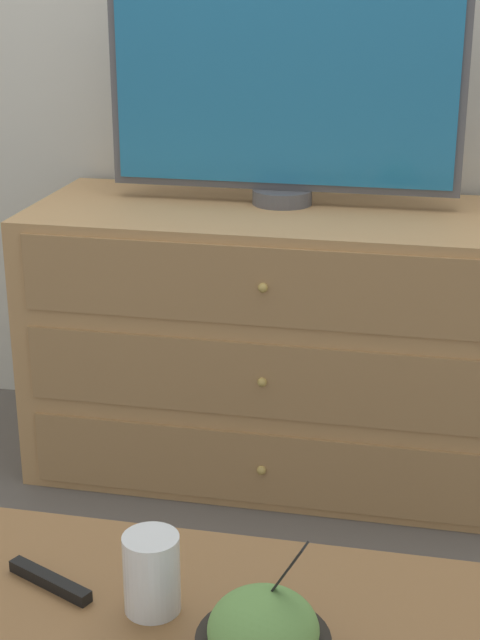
# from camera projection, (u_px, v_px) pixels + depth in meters

# --- Properties ---
(ground_plane) EXTENTS (12.00, 12.00, 0.00)m
(ground_plane) POSITION_uv_depth(u_px,v_px,m) (284.00, 414.00, 3.09)
(ground_plane) COLOR #56514C
(dresser) EXTENTS (1.33, 0.57, 0.73)m
(dresser) POSITION_uv_depth(u_px,v_px,m) (281.00, 341.00, 2.67)
(dresser) COLOR tan
(dresser) RESTS_ON ground_plane
(tv) EXTENTS (0.92, 0.16, 0.67)m
(tv) POSITION_uv_depth(u_px,v_px,m) (284.00, 71.00, 2.50)
(tv) COLOR #515156
(tv) RESTS_ON dresser
(takeout_bowl) EXTENTS (0.18, 0.18, 0.17)m
(takeout_bowl) POSITION_uv_depth(u_px,v_px,m) (263.00, 637.00, 1.25)
(takeout_bowl) COLOR black
(takeout_bowl) RESTS_ON coffee_table
(drink_cup) EXTENTS (0.08, 0.08, 0.12)m
(drink_cup) POSITION_uv_depth(u_px,v_px,m) (152.00, 578.00, 1.35)
(drink_cup) COLOR white
(drink_cup) RESTS_ON coffee_table
(remote_control) EXTENTS (0.15, 0.08, 0.02)m
(remote_control) POSITION_uv_depth(u_px,v_px,m) (50.00, 581.00, 1.41)
(remote_control) COLOR black
(remote_control) RESTS_ON coffee_table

